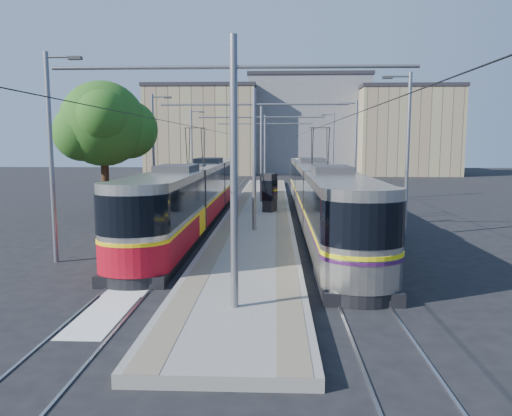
{
  "coord_description": "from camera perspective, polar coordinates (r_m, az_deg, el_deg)",
  "views": [
    {
      "loc": [
        1.08,
        -16.76,
        4.61
      ],
      "look_at": [
        0.15,
        6.41,
        1.6
      ],
      "focal_mm": 35.0,
      "sensor_mm": 36.0,
      "label": 1
    }
  ],
  "objects": [
    {
      "name": "tactile_strip_left",
      "position": [
        34.13,
        -1.97,
        0.14
      ],
      "size": [
        0.7,
        50.0,
        0.01
      ],
      "primitive_type": "cube",
      "color": "gray",
      "rests_on": "platform"
    },
    {
      "name": "tram_left",
      "position": [
        29.49,
        -6.85,
        1.7
      ],
      "size": [
        2.43,
        27.98,
        5.5
      ],
      "color": "black",
      "rests_on": "ground"
    },
    {
      "name": "shelter",
      "position": [
        31.7,
        1.59,
        1.88
      ],
      "size": [
        1.0,
        1.25,
        2.41
      ],
      "rotation": [
        0.0,
        0.0,
        -0.35
      ],
      "color": "black",
      "rests_on": "platform"
    },
    {
      "name": "tactile_strip_right",
      "position": [
        34.03,
        2.9,
        0.12
      ],
      "size": [
        0.7,
        50.0,
        0.01
      ],
      "primitive_type": "cube",
      "color": "gray",
      "rests_on": "platform"
    },
    {
      "name": "rails",
      "position": [
        34.09,
        0.46,
        -0.35
      ],
      "size": [
        8.71,
        70.0,
        0.03
      ],
      "color": "gray",
      "rests_on": "ground"
    },
    {
      "name": "tree",
      "position": [
        33.0,
        -16.36,
        9.03
      ],
      "size": [
        5.82,
        5.38,
        8.46
      ],
      "color": "#382314",
      "rests_on": "ground"
    },
    {
      "name": "building_centre",
      "position": [
        80.96,
        5.85,
        9.4
      ],
      "size": [
        18.36,
        14.28,
        14.98
      ],
      "color": "gray",
      "rests_on": "ground"
    },
    {
      "name": "ground",
      "position": [
        17.41,
        -1.35,
        -7.95
      ],
      "size": [
        160.0,
        160.0,
        0.0
      ],
      "primitive_type": "plane",
      "color": "black",
      "rests_on": "ground"
    },
    {
      "name": "catenary",
      "position": [
        30.93,
        0.3,
        7.23
      ],
      "size": [
        9.2,
        70.0,
        7.0
      ],
      "color": "slate",
      "rests_on": "platform"
    },
    {
      "name": "building_right",
      "position": [
        77.14,
        16.67,
        8.42
      ],
      "size": [
        14.28,
        10.2,
        12.8
      ],
      "color": "tan",
      "rests_on": "ground"
    },
    {
      "name": "platform",
      "position": [
        34.07,
        0.46,
        -0.13
      ],
      "size": [
        4.0,
        50.0,
        0.3
      ],
      "primitive_type": "cube",
      "color": "gray",
      "rests_on": "ground"
    },
    {
      "name": "street_lamps",
      "position": [
        37.78,
        0.66,
        6.74
      ],
      "size": [
        15.18,
        38.22,
        8.0
      ],
      "color": "slate",
      "rests_on": "ground"
    },
    {
      "name": "tram_right",
      "position": [
        29.23,
        7.24,
        1.93
      ],
      "size": [
        2.43,
        31.05,
        5.5
      ],
      "color": "black",
      "rests_on": "ground"
    },
    {
      "name": "track_arrow",
      "position": [
        15.24,
        -15.96,
        -10.47
      ],
      "size": [
        1.2,
        5.0,
        0.01
      ],
      "primitive_type": "cube",
      "color": "silver",
      "rests_on": "ground"
    },
    {
      "name": "building_left",
      "position": [
        77.58,
        -5.99,
        8.8
      ],
      "size": [
        16.32,
        12.24,
        13.13
      ],
      "color": "tan",
      "rests_on": "ground"
    }
  ]
}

